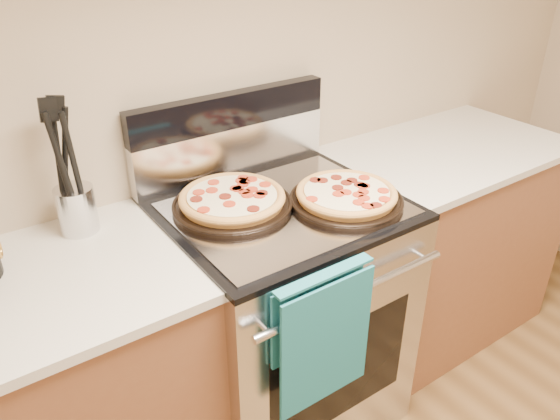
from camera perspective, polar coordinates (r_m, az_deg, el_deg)
wall_back at (r=1.92m, az=-6.12°, el=16.05°), size 4.00×0.00×4.00m
range_body at (r=2.05m, az=0.11°, el=-11.14°), size 0.76×0.68×0.90m
oven_window at (r=1.86m, az=6.29°, el=-16.52°), size 0.56×0.01×0.40m
cooktop at (r=1.79m, az=0.13°, el=0.19°), size 0.76×0.68×0.02m
backsplash_lower at (r=1.99m, az=-5.04°, el=6.25°), size 0.76×0.06×0.18m
backsplash_upper at (r=1.93m, az=-5.24°, el=10.35°), size 0.76×0.06×0.12m
oven_handle at (r=1.61m, az=7.90°, el=-8.54°), size 0.70×0.03×0.03m
dish_towel at (r=1.61m, az=4.40°, el=-12.91°), size 0.32×0.05×0.42m
foil_sheet at (r=1.77m, az=0.69°, el=0.17°), size 0.70×0.55×0.01m
cabinet_right at (r=2.59m, az=15.92°, el=-3.32°), size 1.00×0.62×0.88m
countertop_right at (r=2.38m, az=17.38°, el=5.98°), size 1.02×0.64×0.03m
pepperoni_pizza_back at (r=1.76m, az=-5.00°, el=1.00°), size 0.49×0.49×0.05m
pepperoni_pizza_front at (r=1.80m, az=6.95°, el=1.47°), size 0.49×0.49×0.05m
utensil_crock at (r=1.75m, az=-20.46°, el=0.05°), size 0.13×0.13×0.14m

